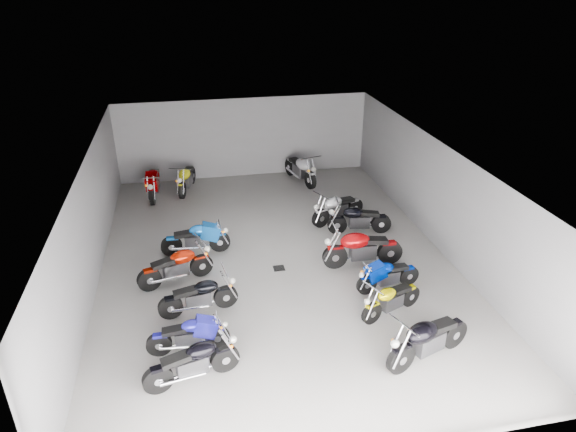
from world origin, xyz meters
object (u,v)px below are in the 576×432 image
Objects in this scene: motorcycle_left_d at (176,266)px; motorcycle_right_f at (337,208)px; motorcycle_left_a at (193,362)px; motorcycle_left_b at (189,335)px; motorcycle_back_e at (301,169)px; motorcycle_right_a at (428,339)px; motorcycle_right_b at (391,299)px; motorcycle_right_d at (362,248)px; drain_grate at (279,268)px; motorcycle_back_a at (154,182)px; motorcycle_right_e at (359,219)px; motorcycle_right_c at (388,275)px; motorcycle_left_c at (199,296)px; motorcycle_back_b at (186,178)px; motorcycle_left_e at (196,239)px.

motorcycle_right_f is (5.34, 2.71, -0.00)m from motorcycle_left_d.
motorcycle_left_b is at bearing 169.47° from motorcycle_left_a.
motorcycle_right_a is at bearing 75.85° from motorcycle_back_e.
motorcycle_right_b is 2.36m from motorcycle_right_d.
motorcycle_right_a is (2.47, -4.36, 0.54)m from drain_grate.
motorcycle_right_f is at bearing -0.31° from motorcycle_right_d.
motorcycle_back_e is at bearing -173.18° from motorcycle_back_a.
motorcycle_right_d is 1.03× the size of motorcycle_back_e.
motorcycle_left_b is 0.90× the size of motorcycle_right_e.
motorcycle_right_d is at bearing 113.02° from motorcycle_left_a.
motorcycle_right_c is at bearing -39.51° from motorcycle_right_b.
motorcycle_right_b is at bearing -49.22° from drain_grate.
motorcycle_right_d is 1.18× the size of motorcycle_right_f.
motorcycle_left_a is 10.07m from motorcycle_back_a.
motorcycle_left_c is at bearing 130.87° from motorcycle_right_e.
motorcycle_left_a is 0.99× the size of motorcycle_left_d.
motorcycle_right_f is 6.15m from motorcycle_back_b.
motorcycle_right_e is at bearing -24.03° from motorcycle_right_a.
motorcycle_back_b is (0.43, 6.42, 0.01)m from motorcycle_left_d.
motorcycle_right_e is (2.92, 1.63, 0.49)m from drain_grate.
motorcycle_left_d is 0.90× the size of motorcycle_back_e.
motorcycle_back_e is (-0.85, 4.67, 0.06)m from motorcycle_right_e.
motorcycle_back_b is (-4.90, 3.71, 0.01)m from motorcycle_right_f.
motorcycle_right_d is (-0.28, 1.30, 0.12)m from motorcycle_right_c.
motorcycle_back_a reaches higher than drain_grate.
drain_grate is 3.38m from motorcycle_right_e.
motorcycle_back_b reaches higher than motorcycle_right_c.
motorcycle_back_a reaches higher than motorcycle_left_d.
motorcycle_right_e is (0.45, 6.00, -0.05)m from motorcycle_right_a.
motorcycle_left_a is at bearing -13.57° from motorcycle_left_c.
motorcycle_back_a is at bearing 11.91° from motorcycle_right_b.
motorcycle_left_b is 0.93× the size of motorcycle_left_c.
motorcycle_back_a is 1.11× the size of motorcycle_back_b.
motorcycle_left_b is 5.43m from motorcycle_right_c.
drain_grate is at bearing 117.32° from motorcycle_left_c.
motorcycle_left_e is 7.41m from motorcycle_right_a.
motorcycle_right_b is at bearing -178.94° from motorcycle_right_d.
motorcycle_left_d is 0.93× the size of motorcycle_right_a.
motorcycle_right_b is 5.24m from motorcycle_right_f.
motorcycle_right_b is at bearing 75.22° from motorcycle_back_e.
motorcycle_right_f is (5.09, 5.62, 0.06)m from motorcycle_left_b.
motorcycle_left_b is 0.79× the size of motorcycle_back_a.
motorcycle_left_d is 1.12× the size of motorcycle_right_c.
motorcycle_right_f is (5.04, 6.56, 0.01)m from motorcycle_left_a.
motorcycle_left_b is 5.24m from motorcycle_right_a.
motorcycle_left_c is at bearing 54.92° from motorcycle_right_b.
motorcycle_left_d is at bearing -21.74° from motorcycle_left_e.
drain_grate is at bearing 140.20° from motorcycle_left_b.
motorcycle_back_a is at bearing 30.58° from motorcycle_right_c.
motorcycle_left_b is at bearing -4.53° from motorcycle_left_e.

